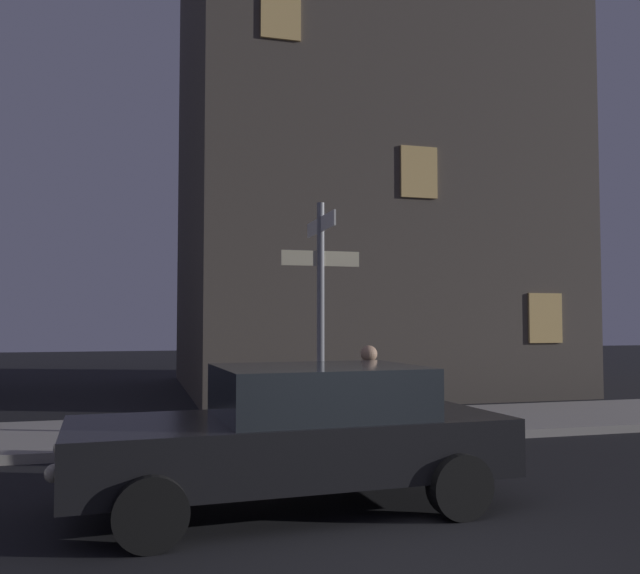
% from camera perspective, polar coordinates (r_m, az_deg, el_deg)
% --- Properties ---
extents(ground_plane, '(80.00, 80.00, 0.00)m').
position_cam_1_polar(ground_plane, '(5.88, 7.07, -22.02)').
color(ground_plane, black).
extents(sidewalk_kerb, '(40.00, 3.17, 0.14)m').
position_cam_1_polar(sidewalk_kerb, '(11.78, -4.98, -11.97)').
color(sidewalk_kerb, '#9E9991').
rests_on(sidewalk_kerb, ground_plane).
extents(signpost, '(1.28, 1.60, 3.67)m').
position_cam_1_polar(signpost, '(10.63, 0.05, -0.75)').
color(signpost, gray).
rests_on(signpost, sidewalk_kerb).
extents(car_near_left, '(4.61, 2.16, 1.45)m').
position_cam_1_polar(car_near_left, '(7.13, -1.90, -12.25)').
color(car_near_left, black).
rests_on(car_near_left, ground_plane).
extents(cyclist, '(1.81, 0.38, 1.61)m').
position_cam_1_polar(cyclist, '(8.86, 3.87, -10.55)').
color(cyclist, black).
rests_on(cyclist, ground_plane).
extents(building_right_block, '(9.83, 9.31, 19.86)m').
position_cam_1_polar(building_right_block, '(21.45, 2.99, 19.00)').
color(building_right_block, '#4C443D').
rests_on(building_right_block, ground_plane).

